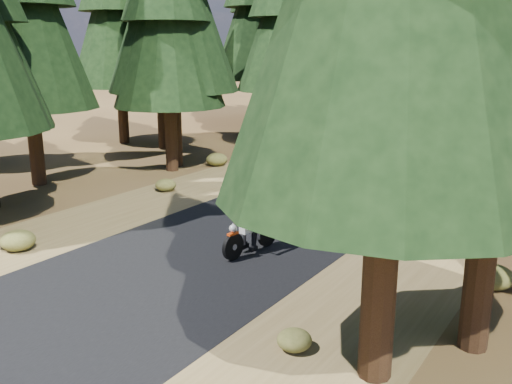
% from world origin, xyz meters
% --- Properties ---
extents(ground, '(120.00, 120.00, 0.00)m').
position_xyz_m(ground, '(0.00, 0.00, 0.00)').
color(ground, '#4B301A').
rests_on(ground, ground).
extents(road, '(6.00, 100.00, 0.01)m').
position_xyz_m(road, '(0.00, 5.00, 0.01)').
color(road, black).
rests_on(road, ground).
extents(shoulder_l, '(3.20, 100.00, 0.01)m').
position_xyz_m(shoulder_l, '(-4.60, 5.00, 0.00)').
color(shoulder_l, brown).
rests_on(shoulder_l, ground).
extents(shoulder_r, '(3.20, 100.00, 0.01)m').
position_xyz_m(shoulder_r, '(4.60, 5.00, 0.00)').
color(shoulder_r, brown).
rests_on(shoulder_r, ground).
extents(understory_shrubs, '(15.18, 29.31, 0.70)m').
position_xyz_m(understory_shrubs, '(1.26, 8.34, 0.29)').
color(understory_shrubs, '#474C1E').
rests_on(understory_shrubs, ground).
extents(rider_lead, '(0.86, 2.08, 1.80)m').
position_xyz_m(rider_lead, '(0.94, -0.19, 0.60)').
color(rider_lead, silver).
rests_on(rider_lead, road).
extents(rider_follow, '(0.70, 1.78, 1.55)m').
position_xyz_m(rider_follow, '(-1.79, 4.62, 0.52)').
color(rider_follow, '#A11C0A').
rests_on(rider_follow, road).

